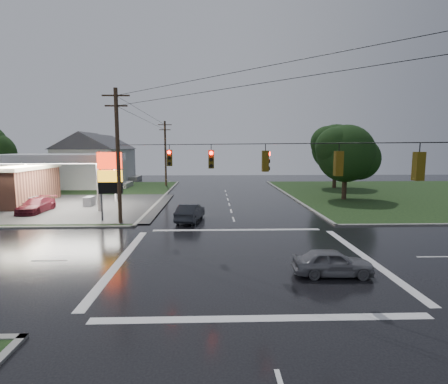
{
  "coord_description": "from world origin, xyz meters",
  "views": [
    {
      "loc": [
        -1.8,
        -19.21,
        6.33
      ],
      "look_at": [
        -0.98,
        6.62,
        3.0
      ],
      "focal_mm": 28.0,
      "sensor_mm": 36.0,
      "label": 1
    }
  ],
  "objects_px": {
    "car_north": "(190,212)",
    "house_near": "(90,160)",
    "house_far": "(107,157)",
    "tree_ne_near": "(347,154)",
    "utility_pole_n": "(165,152)",
    "car_pump": "(36,205)",
    "tree_ne_far": "(337,148)",
    "utility_pole_nw": "(118,155)",
    "car_crossing": "(333,262)",
    "pylon_sign": "(110,175)"
  },
  "relations": [
    {
      "from": "car_north",
      "to": "house_near",
      "type": "bearing_deg",
      "value": -45.23
    },
    {
      "from": "house_far",
      "to": "car_north",
      "type": "height_order",
      "value": "house_far"
    },
    {
      "from": "tree_ne_near",
      "to": "car_north",
      "type": "xyz_separation_m",
      "value": [
        -17.91,
        -11.61,
        -4.81
      ]
    },
    {
      "from": "house_near",
      "to": "car_north",
      "type": "bearing_deg",
      "value": -56.16
    },
    {
      "from": "utility_pole_n",
      "to": "car_pump",
      "type": "distance_m",
      "value": 25.55
    },
    {
      "from": "house_far",
      "to": "car_pump",
      "type": "bearing_deg",
      "value": -84.87
    },
    {
      "from": "house_near",
      "to": "car_north",
      "type": "relative_size",
      "value": 2.42
    },
    {
      "from": "tree_ne_far",
      "to": "car_north",
      "type": "xyz_separation_m",
      "value": [
        -20.92,
        -23.61,
        -5.43
      ]
    },
    {
      "from": "utility_pole_nw",
      "to": "utility_pole_n",
      "type": "bearing_deg",
      "value": 90.0
    },
    {
      "from": "tree_ne_near",
      "to": "car_north",
      "type": "height_order",
      "value": "tree_ne_near"
    },
    {
      "from": "car_north",
      "to": "car_pump",
      "type": "height_order",
      "value": "car_north"
    },
    {
      "from": "car_crossing",
      "to": "utility_pole_nw",
      "type": "bearing_deg",
      "value": 50.51
    },
    {
      "from": "utility_pole_nw",
      "to": "car_pump",
      "type": "height_order",
      "value": "utility_pole_nw"
    },
    {
      "from": "pylon_sign",
      "to": "car_pump",
      "type": "bearing_deg",
      "value": 153.37
    },
    {
      "from": "pylon_sign",
      "to": "utility_pole_n",
      "type": "distance_m",
      "value": 27.56
    },
    {
      "from": "pylon_sign",
      "to": "car_north",
      "type": "bearing_deg",
      "value": -1.01
    },
    {
      "from": "house_far",
      "to": "car_north",
      "type": "bearing_deg",
      "value": -64.21
    },
    {
      "from": "utility_pole_nw",
      "to": "utility_pole_n",
      "type": "distance_m",
      "value": 28.5
    },
    {
      "from": "pylon_sign",
      "to": "car_crossing",
      "type": "xyz_separation_m",
      "value": [
        14.61,
        -13.21,
        -3.35
      ]
    },
    {
      "from": "car_north",
      "to": "house_far",
      "type": "bearing_deg",
      "value": -53.28
    },
    {
      "from": "utility_pole_nw",
      "to": "house_near",
      "type": "bearing_deg",
      "value": 113.37
    },
    {
      "from": "car_crossing",
      "to": "car_pump",
      "type": "relative_size",
      "value": 0.78
    },
    {
      "from": "pylon_sign",
      "to": "car_north",
      "type": "relative_size",
      "value": 1.31
    },
    {
      "from": "car_north",
      "to": "tree_ne_far",
      "type": "bearing_deg",
      "value": -120.61
    },
    {
      "from": "car_crossing",
      "to": "house_near",
      "type": "bearing_deg",
      "value": 35.33
    },
    {
      "from": "house_near",
      "to": "car_pump",
      "type": "relative_size",
      "value": 2.2
    },
    {
      "from": "car_north",
      "to": "car_crossing",
      "type": "height_order",
      "value": "car_north"
    },
    {
      "from": "pylon_sign",
      "to": "tree_ne_far",
      "type": "xyz_separation_m",
      "value": [
        27.65,
        23.49,
        2.17
      ]
    },
    {
      "from": "house_near",
      "to": "tree_ne_near",
      "type": "height_order",
      "value": "tree_ne_near"
    },
    {
      "from": "car_north",
      "to": "car_pump",
      "type": "distance_m",
      "value": 15.8
    },
    {
      "from": "utility_pole_nw",
      "to": "house_near",
      "type": "height_order",
      "value": "utility_pole_nw"
    },
    {
      "from": "utility_pole_n",
      "to": "tree_ne_far",
      "type": "distance_m",
      "value": 26.96
    },
    {
      "from": "utility_pole_n",
      "to": "tree_ne_far",
      "type": "relative_size",
      "value": 1.07
    },
    {
      "from": "utility_pole_n",
      "to": "house_near",
      "type": "distance_m",
      "value": 11.67
    },
    {
      "from": "utility_pole_nw",
      "to": "tree_ne_near",
      "type": "relative_size",
      "value": 1.22
    },
    {
      "from": "house_far",
      "to": "car_crossing",
      "type": "distance_m",
      "value": 57.14
    },
    {
      "from": "tree_ne_near",
      "to": "tree_ne_far",
      "type": "xyz_separation_m",
      "value": [
        3.01,
        12.0,
        0.62
      ]
    },
    {
      "from": "car_crossing",
      "to": "car_pump",
      "type": "xyz_separation_m",
      "value": [
        -23.07,
        17.45,
        0.06
      ]
    },
    {
      "from": "utility_pole_n",
      "to": "car_north",
      "type": "height_order",
      "value": "utility_pole_n"
    },
    {
      "from": "utility_pole_n",
      "to": "tree_ne_near",
      "type": "xyz_separation_m",
      "value": [
        23.64,
        -16.01,
        0.09
      ]
    },
    {
      "from": "house_near",
      "to": "car_crossing",
      "type": "xyz_separation_m",
      "value": [
        25.06,
        -38.71,
        -3.74
      ]
    },
    {
      "from": "pylon_sign",
      "to": "house_near",
      "type": "bearing_deg",
      "value": 112.28
    },
    {
      "from": "tree_ne_near",
      "to": "utility_pole_n",
      "type": "bearing_deg",
      "value": 145.9
    },
    {
      "from": "utility_pole_nw",
      "to": "tree_ne_near",
      "type": "bearing_deg",
      "value": 27.86
    },
    {
      "from": "house_far",
      "to": "pylon_sign",
      "type": "bearing_deg",
      "value": -73.02
    },
    {
      "from": "pylon_sign",
      "to": "tree_ne_far",
      "type": "bearing_deg",
      "value": 40.35
    },
    {
      "from": "utility_pole_n",
      "to": "tree_ne_near",
      "type": "relative_size",
      "value": 1.17
    },
    {
      "from": "tree_ne_near",
      "to": "car_pump",
      "type": "distance_m",
      "value": 34.23
    },
    {
      "from": "pylon_sign",
      "to": "tree_ne_near",
      "type": "relative_size",
      "value": 0.67
    },
    {
      "from": "house_far",
      "to": "car_pump",
      "type": "relative_size",
      "value": 2.2
    }
  ]
}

